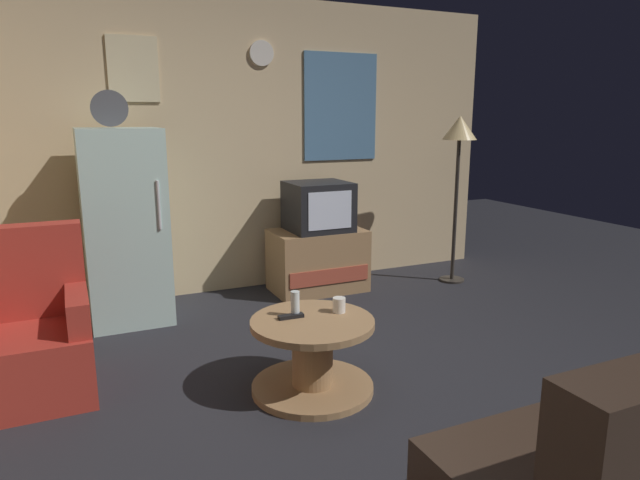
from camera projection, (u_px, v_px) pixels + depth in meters
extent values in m
plane|color=#232328|center=(368.00, 402.00, 3.18)|extent=(12.00, 12.00, 0.00)
cube|color=#D1B284|center=(238.00, 148.00, 5.07)|extent=(5.20, 0.10, 2.61)
cube|color=teal|center=(341.00, 107.00, 5.35)|extent=(0.76, 0.02, 1.00)
cube|color=beige|center=(133.00, 69.00, 4.52)|extent=(0.40, 0.02, 0.52)
cylinder|color=silver|center=(261.00, 53.00, 4.93)|extent=(0.22, 0.03, 0.22)
cube|color=silver|center=(125.00, 227.00, 4.32)|extent=(0.60, 0.60, 1.50)
cylinder|color=silver|center=(159.00, 205.00, 4.09)|extent=(0.02, 0.02, 0.36)
cylinder|color=#4C4C51|center=(109.00, 108.00, 4.04)|extent=(0.26, 0.04, 0.26)
cube|color=#9E754C|center=(318.00, 260.00, 5.17)|extent=(0.84, 0.52, 0.57)
cube|color=#AD4733|center=(330.00, 276.00, 4.95)|extent=(0.76, 0.01, 0.14)
cube|color=black|center=(318.00, 206.00, 5.06)|extent=(0.54, 0.50, 0.44)
cube|color=silver|center=(330.00, 211.00, 4.83)|extent=(0.41, 0.01, 0.33)
cylinder|color=#332D28|center=(452.00, 280.00, 5.51)|extent=(0.24, 0.24, 0.02)
cylinder|color=#332D28|center=(455.00, 211.00, 5.36)|extent=(0.04, 0.04, 1.40)
cone|color=#F2D18C|center=(460.00, 128.00, 5.20)|extent=(0.32, 0.32, 0.22)
cylinder|color=#9E754C|center=(313.00, 387.00, 3.31)|extent=(0.72, 0.72, 0.04)
cylinder|color=#9E754C|center=(312.00, 355.00, 3.27)|extent=(0.24, 0.24, 0.40)
cylinder|color=#9E754C|center=(312.00, 323.00, 3.22)|extent=(0.72, 0.72, 0.04)
cylinder|color=silver|center=(295.00, 304.00, 3.26)|extent=(0.05, 0.05, 0.15)
cylinder|color=silver|center=(339.00, 305.00, 3.33)|extent=(0.08, 0.08, 0.09)
cube|color=black|center=(291.00, 316.00, 3.24)|extent=(0.15, 0.05, 0.02)
cube|color=#A52D23|center=(30.00, 363.00, 3.21)|extent=(0.68, 0.68, 0.40)
cube|color=#A52D23|center=(23.00, 272.00, 3.34)|extent=(0.68, 0.16, 0.56)
cube|color=#A52D23|center=(78.00, 307.00, 3.26)|extent=(0.12, 0.60, 0.20)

